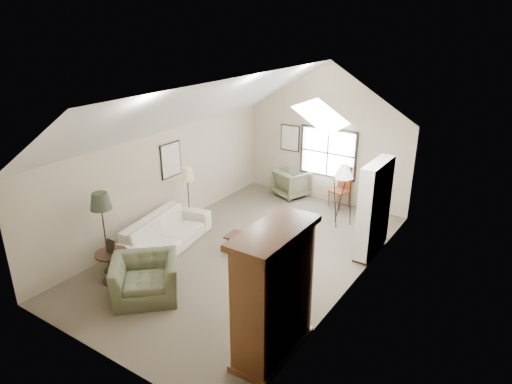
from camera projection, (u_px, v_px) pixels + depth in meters
The scene contains 18 objects.
room_shell at pixel (245, 115), 9.27m from camera, with size 5.01×8.01×4.00m.
window at pixel (328, 153), 12.94m from camera, with size 1.72×0.08×1.42m, color black.
skylight at pixel (323, 114), 9.30m from camera, with size 0.80×1.20×0.52m, color white, non-canonical shape.
wall_art at pixel (229, 149), 12.28m from camera, with size 1.97×3.71×0.88m.
armoire at pixel (274, 294), 7.06m from camera, with size 0.60×1.50×2.20m, color brown.
tv_alcove at pixel (374, 207), 10.07m from camera, with size 0.32×1.30×2.10m, color white.
media_console at pixel (370, 241), 10.39m from camera, with size 0.34×1.18×0.60m, color #382316.
tv_panel at pixel (372, 217), 10.16m from camera, with size 0.05×0.90×0.55m, color black.
sofa at pixel (165, 234), 10.56m from camera, with size 2.63×1.03×0.77m, color beige.
armchair_near at pixel (146, 278), 8.75m from camera, with size 1.23×1.08×0.80m, color #5B5E42.
armchair_far at pixel (292, 183), 13.63m from camera, with size 0.87×0.90×0.82m, color #585A3F.
coffee_table at pixel (245, 246), 10.35m from camera, with size 0.88×0.49×0.45m, color #3D2119.
bowl at pixel (245, 236), 10.26m from camera, with size 0.21×0.21×0.05m, color #3C2C18.
side_table at pixel (113, 267), 9.29m from camera, with size 0.66×0.66×0.66m, color #362516.
side_chair at pixel (340, 187), 12.77m from camera, with size 0.46×0.46×1.19m, color brown.
tripod_lamp at pixel (342, 195), 11.58m from camera, with size 0.49×0.49×1.67m, color white, non-canonical shape.
dark_lamp at pixel (105, 232), 9.43m from camera, with size 0.44×0.44×1.83m, color #272F21, non-canonical shape.
tan_lamp at pixel (188, 197), 11.49m from camera, with size 0.33×0.33×1.65m, color tan, non-canonical shape.
Camera 1 is at (5.26, -7.55, 5.15)m, focal length 32.00 mm.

